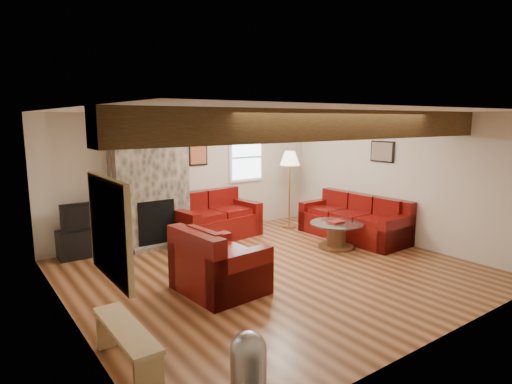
% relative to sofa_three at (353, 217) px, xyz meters
% --- Properties ---
extents(room, '(8.00, 8.00, 8.00)m').
position_rel_sofa_three_xyz_m(room, '(-2.48, -0.56, 0.82)').
color(room, '#5A3018').
rests_on(room, ground).
extents(floor, '(6.00, 6.00, 0.00)m').
position_rel_sofa_three_xyz_m(floor, '(-2.48, -0.56, -0.43)').
color(floor, '#5A3018').
rests_on(floor, ground).
extents(oak_beam, '(6.00, 0.36, 0.38)m').
position_rel_sofa_three_xyz_m(oak_beam, '(-2.48, -1.81, 1.88)').
color(oak_beam, '#34210F').
rests_on(oak_beam, room).
extents(chimney_breast, '(1.40, 0.67, 2.50)m').
position_rel_sofa_three_xyz_m(chimney_breast, '(-3.48, 1.93, 0.79)').
color(chimney_breast, '#3A352D').
rests_on(chimney_breast, floor).
extents(back_window, '(0.90, 0.08, 1.10)m').
position_rel_sofa_three_xyz_m(back_window, '(-1.13, 2.15, 1.12)').
color(back_window, silver).
rests_on(back_window, room).
extents(hatch_window, '(0.08, 1.00, 0.90)m').
position_rel_sofa_three_xyz_m(hatch_window, '(-5.44, -2.06, 1.02)').
color(hatch_window, tan).
rests_on(hatch_window, room).
extents(ceiling_dome, '(0.40, 0.40, 0.18)m').
position_rel_sofa_three_xyz_m(ceiling_dome, '(-1.58, 0.34, 2.01)').
color(ceiling_dome, white).
rests_on(ceiling_dome, room).
extents(artwork_back, '(0.42, 0.06, 0.52)m').
position_rel_sofa_three_xyz_m(artwork_back, '(-2.33, 2.15, 1.27)').
color(artwork_back, black).
rests_on(artwork_back, room).
extents(artwork_right, '(0.06, 0.55, 0.42)m').
position_rel_sofa_three_xyz_m(artwork_right, '(0.48, -0.26, 1.32)').
color(artwork_right, black).
rests_on(artwork_right, room).
extents(sofa_three, '(1.00, 2.25, 0.86)m').
position_rel_sofa_three_xyz_m(sofa_three, '(0.00, 0.00, 0.00)').
color(sofa_three, '#460509').
rests_on(sofa_three, floor).
extents(loveseat, '(1.85, 1.20, 0.93)m').
position_rel_sofa_three_xyz_m(loveseat, '(-2.24, 1.67, 0.03)').
color(loveseat, '#460509').
rests_on(loveseat, floor).
extents(armchair_red, '(1.09, 1.21, 0.92)m').
position_rel_sofa_three_xyz_m(armchair_red, '(-3.58, -0.75, 0.03)').
color(armchair_red, '#460509').
rests_on(armchair_red, floor).
extents(coffee_table, '(0.99, 0.99, 0.52)m').
position_rel_sofa_three_xyz_m(coffee_table, '(-0.76, -0.28, -0.19)').
color(coffee_table, '#482917').
rests_on(coffee_table, floor).
extents(tv_cabinet, '(0.97, 0.39, 0.48)m').
position_rel_sofa_three_xyz_m(tv_cabinet, '(-4.67, 1.97, -0.19)').
color(tv_cabinet, black).
rests_on(tv_cabinet, floor).
extents(television, '(0.86, 0.11, 0.49)m').
position_rel_sofa_three_xyz_m(television, '(-4.67, 1.97, 0.30)').
color(television, black).
rests_on(television, tv_cabinet).
extents(floor_lamp, '(0.44, 0.44, 1.70)m').
position_rel_sofa_three_xyz_m(floor_lamp, '(-0.47, 1.44, 1.02)').
color(floor_lamp, tan).
rests_on(floor_lamp, floor).
extents(pine_bench, '(0.28, 1.19, 0.45)m').
position_rel_sofa_three_xyz_m(pine_bench, '(-5.31, -1.92, -0.21)').
color(pine_bench, tan).
rests_on(pine_bench, floor).
extents(pedal_bin, '(0.36, 0.36, 0.73)m').
position_rel_sofa_three_xyz_m(pedal_bin, '(-4.73, -3.11, -0.06)').
color(pedal_bin, '#ABACB1').
rests_on(pedal_bin, floor).
extents(coal_bucket, '(0.31, 0.31, 0.30)m').
position_rel_sofa_three_xyz_m(coal_bucket, '(-3.25, 1.31, -0.28)').
color(coal_bucket, gray).
rests_on(coal_bucket, floor).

